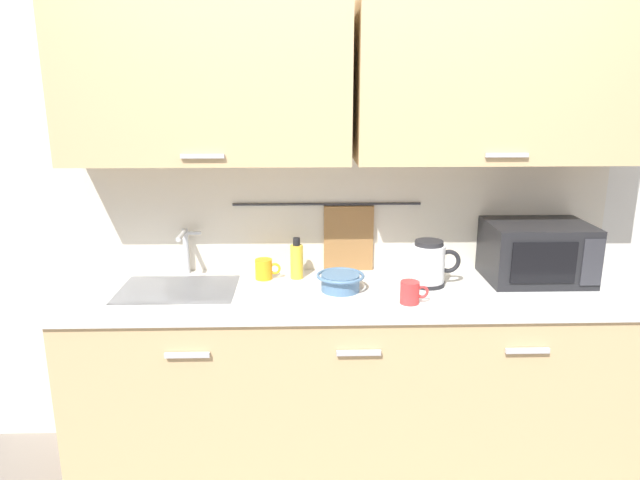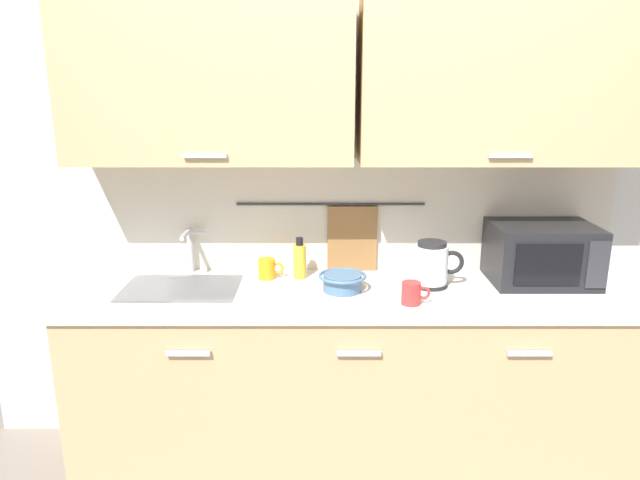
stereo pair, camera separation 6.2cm
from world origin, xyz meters
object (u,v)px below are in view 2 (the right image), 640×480
at_px(electric_kettle, 430,264).
at_px(mixing_bowl, 340,281).
at_px(mug_near_sink, 265,269).
at_px(mug_by_kettle, 410,293).
at_px(microwave, 539,253).
at_px(dish_soap_bottle, 297,260).

xyz_separation_m(electric_kettle, mixing_bowl, (-0.40, -0.06, -0.06)).
xyz_separation_m(mug_near_sink, mug_by_kettle, (0.63, -0.33, 0.00)).
height_order(microwave, electric_kettle, microwave).
height_order(mug_near_sink, mug_by_kettle, same).
bearing_deg(mixing_bowl, electric_kettle, 8.76).
xyz_separation_m(microwave, dish_soap_bottle, (-1.11, 0.05, -0.05)).
distance_m(microwave, electric_kettle, 0.52).
xyz_separation_m(microwave, electric_kettle, (-0.51, -0.06, -0.03)).
height_order(electric_kettle, mug_by_kettle, electric_kettle).
distance_m(dish_soap_bottle, mug_by_kettle, 0.59).
height_order(dish_soap_bottle, mug_near_sink, dish_soap_bottle).
height_order(dish_soap_bottle, mug_by_kettle, dish_soap_bottle).
relative_size(microwave, mug_by_kettle, 3.83).
bearing_deg(microwave, electric_kettle, -173.13).
bearing_deg(dish_soap_bottle, mug_near_sink, -177.04).
distance_m(mixing_bowl, mug_by_kettle, 0.33).
xyz_separation_m(microwave, mixing_bowl, (-0.92, -0.12, -0.09)).
bearing_deg(mixing_bowl, microwave, 7.71).
bearing_deg(electric_kettle, mixing_bowl, -171.24).
bearing_deg(dish_soap_bottle, electric_kettle, -10.85).
bearing_deg(electric_kettle, mug_near_sink, 171.89).
bearing_deg(mug_near_sink, electric_kettle, -8.11).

